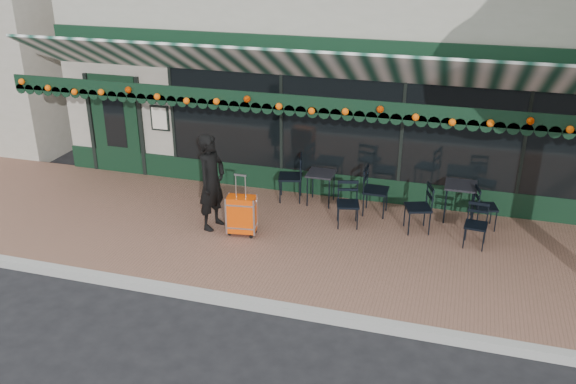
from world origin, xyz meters
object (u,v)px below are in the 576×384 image
(chair_a_left, at_px, (418,208))
(chair_b_left, at_px, (290,177))
(chair_a_front, at_px, (476,226))
(chair_b_right, at_px, (376,191))
(suitcase, at_px, (242,215))
(woman, at_px, (212,182))
(cafe_table_b, at_px, (321,176))
(chair_b_front, at_px, (348,205))
(chair_a_right, at_px, (486,207))
(cafe_table_a, at_px, (461,188))

(chair_a_left, height_order, chair_b_left, chair_b_left)
(chair_a_front, relative_size, chair_b_right, 0.82)
(chair_b_right, bearing_deg, suitcase, 126.25)
(woman, xyz_separation_m, chair_a_front, (4.60, 0.58, -0.50))
(woman, relative_size, cafe_table_b, 2.73)
(woman, bearing_deg, chair_a_left, -64.04)
(chair_b_left, bearing_deg, cafe_table_b, 77.51)
(chair_b_front, bearing_deg, woman, -176.40)
(woman, relative_size, chair_a_front, 2.30)
(suitcase, bearing_deg, chair_b_front, 19.38)
(woman, distance_m, chair_a_right, 4.98)
(woman, bearing_deg, chair_b_front, -60.30)
(cafe_table_a, relative_size, chair_a_left, 0.79)
(woman, distance_m, cafe_table_a, 4.58)
(chair_a_left, relative_size, chair_a_right, 1.12)
(suitcase, height_order, chair_b_front, suitcase)
(chair_a_left, relative_size, chair_b_left, 0.94)
(chair_a_right, bearing_deg, cafe_table_a, 52.01)
(chair_a_right, bearing_deg, chair_b_right, 76.23)
(chair_a_front, bearing_deg, suitcase, -164.65)
(chair_a_left, xyz_separation_m, chair_b_front, (-1.25, -0.14, -0.03))
(suitcase, xyz_separation_m, chair_b_front, (1.74, 0.89, 0.04))
(chair_a_left, distance_m, chair_a_front, 1.06)
(chair_b_left, bearing_deg, chair_a_right, 73.77)
(woman, height_order, chair_b_right, woman)
(woman, distance_m, chair_b_front, 2.50)
(chair_a_front, bearing_deg, chair_b_right, 161.29)
(woman, distance_m, chair_b_left, 1.91)
(cafe_table_b, distance_m, chair_b_left, 0.63)
(suitcase, bearing_deg, woman, 158.56)
(suitcase, distance_m, chair_a_left, 3.16)
(chair_a_right, distance_m, chair_b_right, 2.01)
(cafe_table_a, height_order, chair_a_left, chair_a_left)
(chair_b_front, bearing_deg, chair_a_right, 0.47)
(woman, xyz_separation_m, chair_b_left, (1.01, 1.57, -0.41))
(cafe_table_b, xyz_separation_m, chair_a_right, (3.13, -0.21, -0.18))
(chair_b_left, distance_m, chair_b_front, 1.57)
(cafe_table_b, distance_m, chair_b_right, 1.14)
(woman, distance_m, chair_b_right, 3.11)
(cafe_table_a, relative_size, chair_b_right, 0.75)
(cafe_table_a, height_order, chair_b_front, chair_b_front)
(chair_a_right, bearing_deg, cafe_table_b, 73.07)
(woman, distance_m, suitcase, 0.80)
(woman, height_order, chair_a_right, woman)
(cafe_table_a, bearing_deg, chair_a_right, -24.94)
(chair_a_left, bearing_deg, chair_b_left, -123.42)
(cafe_table_b, bearing_deg, chair_b_left, -179.39)
(chair_a_left, bearing_deg, chair_a_front, 54.61)
(chair_b_left, bearing_deg, chair_b_front, 45.05)
(suitcase, bearing_deg, cafe_table_a, 17.39)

